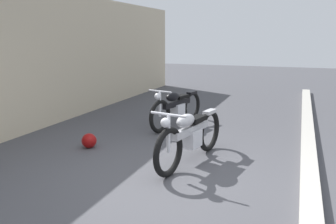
% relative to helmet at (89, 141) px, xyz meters
% --- Properties ---
extents(ground_plane, '(40.00, 40.00, 0.00)m').
position_rel_helmet_xyz_m(ground_plane, '(-0.88, -1.88, -0.13)').
color(ground_plane, '#47474C').
extents(curb_strip, '(18.00, 0.24, 0.12)m').
position_rel_helmet_xyz_m(curb_strip, '(-0.88, -3.69, -0.07)').
color(curb_strip, '#B7B2A8').
rests_on(curb_strip, ground_plane).
extents(helmet, '(0.27, 0.27, 0.27)m').
position_rel_helmet_xyz_m(helmet, '(0.00, 0.00, 0.00)').
color(helmet, maroon).
rests_on(helmet, ground_plane).
extents(motorcycle_black, '(1.96, 0.69, 0.89)m').
position_rel_helmet_xyz_m(motorcycle_black, '(2.01, -0.95, 0.30)').
color(motorcycle_black, black).
rests_on(motorcycle_black, ground_plane).
extents(motorcycle_silver, '(2.05, 0.65, 0.93)m').
position_rel_helmet_xyz_m(motorcycle_silver, '(-0.06, -1.92, 0.31)').
color(motorcycle_silver, black).
rests_on(motorcycle_silver, ground_plane).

